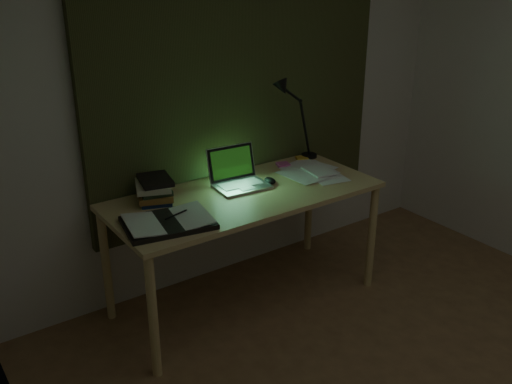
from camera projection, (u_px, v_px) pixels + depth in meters
wall_back at (239, 97)px, 3.80m from camera, size 3.50×0.00×2.50m
wall_left at (87, 351)px, 1.36m from camera, size 0.00×4.00×2.50m
curtain at (242, 68)px, 3.69m from camera, size 2.20×0.06×2.00m
desk at (245, 249)px, 3.65m from camera, size 1.69×0.74×0.77m
laptop at (242, 170)px, 3.54m from camera, size 0.36×0.39×0.24m
open_textbook at (168, 222)px, 3.08m from camera, size 0.52×0.41×0.04m
book_stack at (154, 189)px, 3.36m from camera, size 0.24×0.27×0.16m
loose_papers at (311, 172)px, 3.81m from camera, size 0.39×0.41×0.02m
mouse at (270, 181)px, 3.65m from camera, size 0.07×0.10×0.04m
sticky_yellow at (302, 158)px, 4.08m from camera, size 0.10×0.10×0.02m
sticky_pink at (283, 165)px, 3.95m from camera, size 0.11×0.11×0.02m
desk_lamp at (311, 117)px, 4.02m from camera, size 0.46×0.39×0.60m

